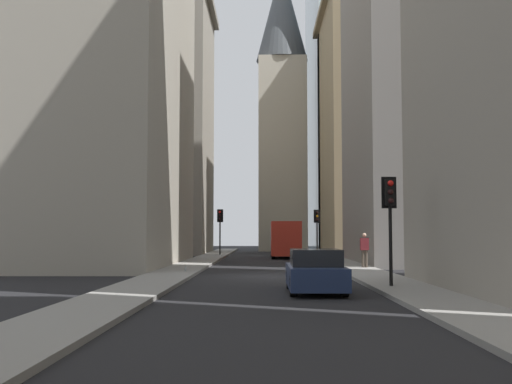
# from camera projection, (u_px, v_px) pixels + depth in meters

# --- Properties ---
(ground_plane) EXTENTS (135.00, 135.00, 0.00)m
(ground_plane) POSITION_uv_depth(u_px,v_px,m) (270.00, 276.00, 27.84)
(ground_plane) COLOR black
(sidewalk_right) EXTENTS (90.00, 2.20, 0.14)m
(sidewalk_right) POSITION_uv_depth(u_px,v_px,m) (171.00, 274.00, 27.90)
(sidewalk_right) COLOR gray
(sidewalk_right) RESTS_ON ground_plane
(sidewalk_left) EXTENTS (90.00, 2.20, 0.14)m
(sidewalk_left) POSITION_uv_depth(u_px,v_px,m) (370.00, 275.00, 27.78)
(sidewalk_left) COLOR gray
(sidewalk_left) RESTS_ON ground_plane
(building_left_midfar) EXTENTS (13.14, 10.00, 30.06)m
(building_left_midfar) POSITION_uv_depth(u_px,v_px,m) (430.00, 33.00, 40.24)
(building_left_midfar) COLOR gray
(building_left_midfar) RESTS_ON ground_plane
(building_left_far) EXTENTS (15.12, 10.50, 25.79)m
(building_left_far) POSITION_uv_depth(u_px,v_px,m) (377.00, 120.00, 59.35)
(building_left_far) COLOR #9E8966
(building_left_far) RESTS_ON ground_plane
(building_right_midfar) EXTENTS (18.31, 10.50, 28.93)m
(building_right_midfar) POSITION_uv_depth(u_px,v_px,m) (96.00, 29.00, 37.87)
(building_right_midfar) COLOR #A8A091
(building_right_midfar) RESTS_ON ground_plane
(building_right_far) EXTENTS (12.14, 10.50, 26.45)m
(building_right_far) POSITION_uv_depth(u_px,v_px,m) (157.00, 116.00, 59.38)
(building_right_far) COLOR gray
(building_right_far) RESTS_ON ground_plane
(glass_tower_distant) EXTENTS (21.54, 14.00, 58.57)m
(glass_tower_distant) POSITION_uv_depth(u_px,v_px,m) (367.00, 14.00, 76.60)
(glass_tower_distant) COLOR #9EB7C1
(glass_tower_distant) RESTS_ON ground_plane
(church_spire) EXTENTS (5.80, 5.80, 32.57)m
(church_spire) POSITION_uv_depth(u_px,v_px,m) (282.00, 99.00, 69.18)
(church_spire) COLOR beige
(church_spire) RESTS_ON ground_plane
(delivery_truck) EXTENTS (6.46, 2.25, 2.84)m
(delivery_truck) POSITION_uv_depth(u_px,v_px,m) (285.00, 239.00, 48.53)
(delivery_truck) COLOR red
(delivery_truck) RESTS_ON ground_plane
(sedan_navy) EXTENTS (4.30, 1.78, 1.42)m
(sedan_navy) POSITION_uv_depth(u_px,v_px,m) (315.00, 272.00, 20.09)
(sedan_navy) COLOR navy
(sedan_navy) RESTS_ON ground_plane
(traffic_light_foreground) EXTENTS (0.43, 0.52, 3.76)m
(traffic_light_foreground) POSITION_uv_depth(u_px,v_px,m) (390.00, 205.00, 21.18)
(traffic_light_foreground) COLOR black
(traffic_light_foreground) RESTS_ON sidewalk_left
(traffic_light_midblock) EXTENTS (0.43, 0.52, 3.79)m
(traffic_light_midblock) POSITION_uv_depth(u_px,v_px,m) (317.00, 222.00, 51.57)
(traffic_light_midblock) COLOR black
(traffic_light_midblock) RESTS_ON sidewalk_left
(traffic_light_far_junction) EXTENTS (0.43, 0.52, 3.85)m
(traffic_light_far_junction) POSITION_uv_depth(u_px,v_px,m) (220.00, 221.00, 52.34)
(traffic_light_far_junction) COLOR black
(traffic_light_far_junction) RESTS_ON sidewalk_right
(pedestrian) EXTENTS (0.26, 0.44, 1.81)m
(pedestrian) POSITION_uv_depth(u_px,v_px,m) (364.00, 249.00, 32.55)
(pedestrian) COLOR #473D33
(pedestrian) RESTS_ON sidewalk_left
(discarded_bottle) EXTENTS (0.07, 0.07, 0.27)m
(discarded_bottle) POSITION_uv_depth(u_px,v_px,m) (186.00, 269.00, 29.09)
(discarded_bottle) COLOR #999EA3
(discarded_bottle) RESTS_ON sidewalk_right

